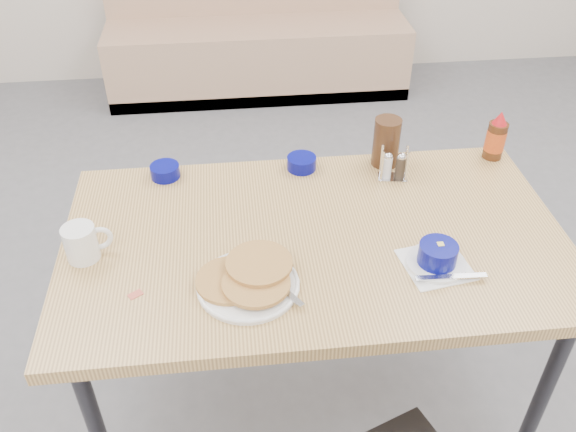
{
  "coord_description": "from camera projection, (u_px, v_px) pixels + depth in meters",
  "views": [
    {
      "loc": [
        -0.22,
        -1.04,
        1.85
      ],
      "look_at": [
        -0.07,
        0.27,
        0.82
      ],
      "focal_mm": 38.0,
      "sensor_mm": 36.0,
      "label": 1
    }
  ],
  "objects": [
    {
      "name": "pancake_plate",
      "position": [
        248.0,
        280.0,
        1.53
      ],
      "size": [
        0.26,
        0.26,
        0.05
      ],
      "rotation": [
        0.0,
        0.0,
        0.27
      ],
      "color": "white",
      "rests_on": "dining_table"
    },
    {
      "name": "butter_bowl",
      "position": [
        302.0,
        163.0,
        1.95
      ],
      "size": [
        0.09,
        0.09,
        0.04
      ],
      "rotation": [
        0.0,
        0.0,
        0.07
      ],
      "color": "#04086F",
      "rests_on": "dining_table"
    },
    {
      "name": "booth_bench",
      "position": [
        257.0,
        35.0,
        3.94
      ],
      "size": [
        1.9,
        0.56,
        1.22
      ],
      "color": "tan",
      "rests_on": "ground"
    },
    {
      "name": "grits_setting",
      "position": [
        437.0,
        257.0,
        1.58
      ],
      "size": [
        0.21,
        0.19,
        0.07
      ],
      "rotation": [
        0.0,
        0.0,
        0.17
      ],
      "color": "white",
      "rests_on": "dining_table"
    },
    {
      "name": "dining_table",
      "position": [
        315.0,
        252.0,
        1.74
      ],
      "size": [
        1.4,
        0.8,
        0.76
      ],
      "color": "tan",
      "rests_on": "ground"
    },
    {
      "name": "creamer_bowl",
      "position": [
        165.0,
        171.0,
        1.91
      ],
      "size": [
        0.09,
        0.09,
        0.04
      ],
      "rotation": [
        0.0,
        0.0,
        0.23
      ],
      "color": "#04086F",
      "rests_on": "dining_table"
    },
    {
      "name": "condiment_caddy",
      "position": [
        394.0,
        168.0,
        1.9
      ],
      "size": [
        0.1,
        0.07,
        0.11
      ],
      "rotation": [
        0.0,
        0.0,
        -0.16
      ],
      "color": "silver",
      "rests_on": "dining_table"
    },
    {
      "name": "coffee_mug",
      "position": [
        82.0,
        242.0,
        1.6
      ],
      "size": [
        0.13,
        0.09,
        0.1
      ],
      "rotation": [
        0.0,
        0.0,
        0.27
      ],
      "color": "white",
      "rests_on": "dining_table"
    },
    {
      "name": "sugar_wrapper",
      "position": [
        135.0,
        294.0,
        1.52
      ],
      "size": [
        0.04,
        0.04,
        0.0
      ],
      "primitive_type": "cube",
      "rotation": [
        0.0,
        0.0,
        0.58
      ],
      "color": "#CB5543",
      "rests_on": "dining_table"
    },
    {
      "name": "syrup_bottle",
      "position": [
        496.0,
        138.0,
        1.98
      ],
      "size": [
        0.06,
        0.06,
        0.17
      ],
      "rotation": [
        0.0,
        0.0,
        0.38
      ],
      "color": "#47230F",
      "rests_on": "dining_table"
    },
    {
      "name": "amber_tumbler",
      "position": [
        386.0,
        142.0,
        1.94
      ],
      "size": [
        0.1,
        0.1,
        0.16
      ],
      "primitive_type": "cylinder",
      "rotation": [
        0.0,
        0.0,
        -0.14
      ],
      "color": "#392112",
      "rests_on": "dining_table"
    }
  ]
}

